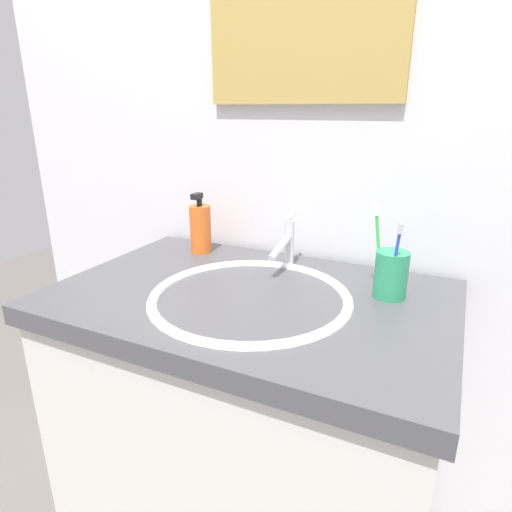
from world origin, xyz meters
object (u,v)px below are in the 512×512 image
Objects in this scene: toothbrush_cup at (391,274)px; faucet at (287,243)px; soap_dispenser at (200,228)px; wall_mirror at (304,7)px; toothbrush_green at (378,244)px; toothbrush_blue at (396,256)px.

faucet is at bearing 165.41° from toothbrush_cup.
faucet is 1.56× the size of toothbrush_cup.
wall_mirror is at bearing 20.56° from soap_dispenser.
toothbrush_green is at bearing -8.62° from soap_dispenser.
toothbrush_blue is 0.65m from wall_mirror.
toothbrush_cup is at bearing -18.28° from toothbrush_green.
toothbrush_cup is (0.28, -0.07, -0.01)m from faucet.
soap_dispenser is (-0.52, 0.08, -0.04)m from toothbrush_green.
toothbrush_blue is 0.34× the size of wall_mirror.
faucet is 0.59m from wall_mirror.
toothbrush_green is 0.53m from soap_dispenser.
faucet is at bearing 160.76° from toothbrush_blue.
toothbrush_blue reaches higher than toothbrush_cup.
toothbrush_blue is at bearing -11.84° from soap_dispenser.
toothbrush_blue is at bearing -35.72° from wall_mirror.
wall_mirror reaches higher than soap_dispenser.
toothbrush_blue is 1.02× the size of soap_dispenser.
toothbrush_cup is 0.57m from soap_dispenser.
toothbrush_cup is at bearing -32.85° from wall_mirror.
toothbrush_green reaches higher than soap_dispenser.
soap_dispenser is at bearing -159.44° from wall_mirror.
soap_dispenser is (-0.56, 0.09, 0.02)m from toothbrush_cup.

